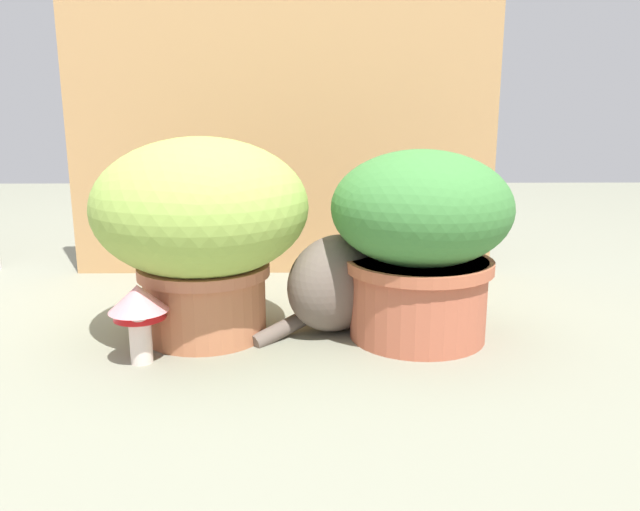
# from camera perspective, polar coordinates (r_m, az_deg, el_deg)

# --- Properties ---
(ground_plane) EXTENTS (6.00, 6.00, 0.00)m
(ground_plane) POSITION_cam_1_polar(r_m,az_deg,el_deg) (1.41, -5.76, -7.28)
(ground_plane) COLOR gray
(cardboard_backdrop) EXTENTS (1.27, 0.03, 0.90)m
(cardboard_backdrop) POSITION_cam_1_polar(r_m,az_deg,el_deg) (1.88, -3.46, 11.93)
(cardboard_backdrop) COLOR tan
(cardboard_backdrop) RESTS_ON ground
(grass_planter) EXTENTS (0.46, 0.46, 0.44)m
(grass_planter) POSITION_cam_1_polar(r_m,az_deg,el_deg) (1.36, -10.75, 2.92)
(grass_planter) COLOR #B96F4A
(grass_planter) RESTS_ON ground
(leafy_planter) EXTENTS (0.38, 0.38, 0.41)m
(leafy_planter) POSITION_cam_1_polar(r_m,az_deg,el_deg) (1.35, 9.15, 1.71)
(leafy_planter) COLOR #B75E43
(leafy_planter) RESTS_ON ground
(cat) EXTENTS (0.35, 0.30, 0.32)m
(cat) POSITION_cam_1_polar(r_m,az_deg,el_deg) (1.42, 2.06, -1.93)
(cat) COLOR #64574D
(cat) RESTS_ON ground
(mushroom_ornament_pink) EXTENTS (0.12, 0.12, 0.16)m
(mushroom_ornament_pink) POSITION_cam_1_polar(r_m,az_deg,el_deg) (1.27, -16.27, -4.51)
(mushroom_ornament_pink) COLOR silver
(mushroom_ornament_pink) RESTS_ON ground
(mushroom_ornament_red) EXTENTS (0.10, 0.10, 0.14)m
(mushroom_ornament_red) POSITION_cam_1_polar(r_m,az_deg,el_deg) (1.30, -16.17, -5.01)
(mushroom_ornament_red) COLOR silver
(mushroom_ornament_red) RESTS_ON ground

